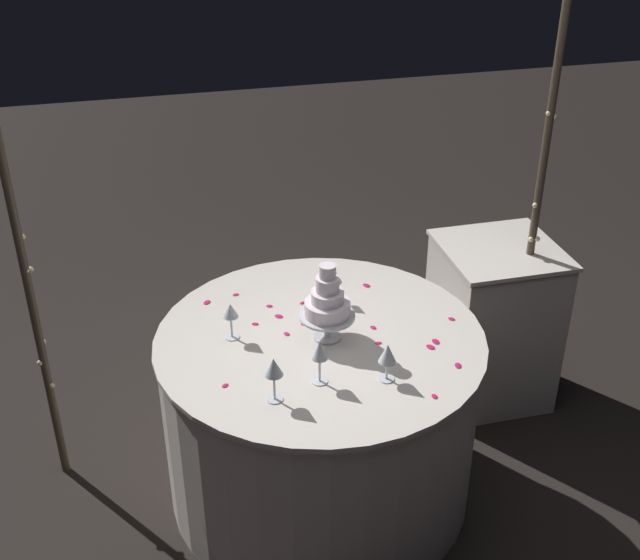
# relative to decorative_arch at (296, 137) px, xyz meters

# --- Properties ---
(ground_plane) EXTENTS (12.00, 12.00, 0.00)m
(ground_plane) POSITION_rel_decorative_arch_xyz_m (0.00, -0.38, -1.50)
(ground_plane) COLOR black
(decorative_arch) EXTENTS (2.26, 0.06, 2.27)m
(decorative_arch) POSITION_rel_decorative_arch_xyz_m (0.00, 0.00, 0.00)
(decorative_arch) COLOR #473D2D
(decorative_arch) RESTS_ON ground
(main_table) EXTENTS (1.32, 1.32, 0.80)m
(main_table) POSITION_rel_decorative_arch_xyz_m (0.00, -0.38, -1.10)
(main_table) COLOR silver
(main_table) RESTS_ON ground
(side_table) EXTENTS (0.54, 0.54, 0.83)m
(side_table) POSITION_rel_decorative_arch_xyz_m (1.00, 0.08, -1.08)
(side_table) COLOR silver
(side_table) RESTS_ON ground
(tiered_cake) EXTENTS (0.22, 0.22, 0.33)m
(tiered_cake) POSITION_rel_decorative_arch_xyz_m (0.03, -0.39, -0.54)
(tiered_cake) COLOR silver
(tiered_cake) RESTS_ON main_table
(wine_glass_0) EXTENTS (0.06, 0.06, 0.15)m
(wine_glass_0) POSITION_rel_decorative_arch_xyz_m (0.13, -0.13, -0.59)
(wine_glass_0) COLOR silver
(wine_glass_0) RESTS_ON main_table
(wine_glass_1) EXTENTS (0.06, 0.06, 0.18)m
(wine_glass_1) POSITION_rel_decorative_arch_xyz_m (-0.07, -0.66, -0.57)
(wine_glass_1) COLOR silver
(wine_glass_1) RESTS_ON main_table
(wine_glass_2) EXTENTS (0.06, 0.06, 0.16)m
(wine_glass_2) POSITION_rel_decorative_arch_xyz_m (-0.34, -0.30, -0.58)
(wine_glass_2) COLOR silver
(wine_glass_2) RESTS_ON main_table
(wine_glass_3) EXTENTS (0.07, 0.07, 0.15)m
(wine_glass_3) POSITION_rel_decorative_arch_xyz_m (0.17, -0.71, -0.59)
(wine_glass_3) COLOR silver
(wine_glass_3) RESTS_ON main_table
(wine_glass_4) EXTENTS (0.07, 0.07, 0.18)m
(wine_glass_4) POSITION_rel_decorative_arch_xyz_m (-0.25, -0.73, -0.57)
(wine_glass_4) COLOR silver
(wine_glass_4) RESTS_ON main_table
(rose_petal_0) EXTENTS (0.03, 0.02, 0.00)m
(rose_petal_0) POSITION_rel_decorative_arch_xyz_m (0.21, -0.48, -0.70)
(rose_petal_0) COLOR #C61951
(rose_petal_0) RESTS_ON main_table
(rose_petal_1) EXTENTS (0.03, 0.04, 0.00)m
(rose_petal_1) POSITION_rel_decorative_arch_xyz_m (0.23, -0.37, -0.70)
(rose_petal_1) COLOR #C61951
(rose_petal_1) RESTS_ON main_table
(rose_petal_2) EXTENTS (0.04, 0.05, 0.00)m
(rose_petal_2) POSITION_rel_decorative_arch_xyz_m (0.30, -0.04, -0.70)
(rose_petal_2) COLOR #C61951
(rose_petal_2) RESTS_ON main_table
(rose_petal_3) EXTENTS (0.03, 0.04, 0.00)m
(rose_petal_3) POSITION_rel_decorative_arch_xyz_m (0.43, -0.53, -0.70)
(rose_petal_3) COLOR #C61951
(rose_petal_3) RESTS_ON main_table
(rose_petal_4) EXTENTS (0.03, 0.03, 0.00)m
(rose_petal_4) POSITION_rel_decorative_arch_xyz_m (-0.15, -0.10, -0.70)
(rose_petal_4) COLOR #C61951
(rose_petal_4) RESTS_ON main_table
(rose_petal_5) EXTENTS (0.03, 0.04, 0.00)m
(rose_petal_5) POSITION_rel_decorative_arch_xyz_m (-0.12, -0.33, -0.70)
(rose_petal_5) COLOR #C61951
(rose_petal_5) RESTS_ON main_table
(rose_petal_6) EXTENTS (0.04, 0.04, 0.00)m
(rose_petal_6) POSITION_rel_decorative_arch_xyz_m (0.06, -0.19, -0.70)
(rose_petal_6) COLOR #C61951
(rose_petal_6) RESTS_ON main_table
(rose_petal_7) EXTENTS (0.04, 0.05, 0.00)m
(rose_petal_7) POSITION_rel_decorative_arch_xyz_m (0.40, -0.56, -0.70)
(rose_petal_7) COLOR #C61951
(rose_petal_7) RESTS_ON main_table
(rose_petal_8) EXTENTS (0.04, 0.05, 0.00)m
(rose_petal_8) POSITION_rel_decorative_arch_xyz_m (-0.40, -0.01, -0.70)
(rose_petal_8) COLOR #C61951
(rose_petal_8) RESTS_ON main_table
(rose_petal_9) EXTENTS (0.02, 0.03, 0.00)m
(rose_petal_9) POSITION_rel_decorative_arch_xyz_m (-0.04, -0.27, -0.70)
(rose_petal_9) COLOR #C61951
(rose_petal_9) RESTS_ON main_table
(rose_petal_10) EXTENTS (0.02, 0.03, 0.00)m
(rose_petal_10) POSITION_rel_decorative_arch_xyz_m (0.09, -0.01, -0.70)
(rose_petal_10) COLOR #C61951
(rose_petal_10) RESTS_ON main_table
(rose_petal_11) EXTENTS (0.03, 0.03, 0.00)m
(rose_petal_11) POSITION_rel_decorative_arch_xyz_m (-0.41, -0.60, -0.70)
(rose_petal_11) COLOR #C61951
(rose_petal_11) RESTS_ON main_table
(rose_petal_12) EXTENTS (0.03, 0.04, 0.00)m
(rose_petal_12) POSITION_rel_decorative_arch_xyz_m (0.46, -0.70, -0.70)
(rose_petal_12) COLOR #C61951
(rose_petal_12) RESTS_ON main_table
(rose_petal_13) EXTENTS (0.03, 0.03, 0.00)m
(rose_petal_13) POSITION_rel_decorative_arch_xyz_m (-0.27, 0.02, -0.70)
(rose_petal_13) COLOR #C61951
(rose_petal_13) RESTS_ON main_table
(rose_petal_14) EXTENTS (0.05, 0.05, 0.00)m
(rose_petal_14) POSITION_rel_decorative_arch_xyz_m (-0.13, -0.19, -0.70)
(rose_petal_14) COLOR #C61951
(rose_petal_14) RESTS_ON main_table
(rose_petal_15) EXTENTS (0.02, 0.03, 0.00)m
(rose_petal_15) POSITION_rel_decorative_arch_xyz_m (0.30, -0.85, -0.70)
(rose_petal_15) COLOR #C61951
(rose_petal_15) RESTS_ON main_table
(rose_petal_16) EXTENTS (0.03, 0.03, 0.00)m
(rose_petal_16) POSITION_rel_decorative_arch_xyz_m (-0.01, -0.11, -0.70)
(rose_petal_16) COLOR #C61951
(rose_petal_16) RESTS_ON main_table
(rose_petal_17) EXTENTS (0.03, 0.03, 0.00)m
(rose_petal_17) POSITION_rel_decorative_arch_xyz_m (-0.23, -0.23, -0.70)
(rose_petal_17) COLOR #C61951
(rose_petal_17) RESTS_ON main_table
(rose_petal_18) EXTENTS (0.05, 0.05, 0.00)m
(rose_petal_18) POSITION_rel_decorative_arch_xyz_m (0.22, -0.56, -0.70)
(rose_petal_18) COLOR #C61951
(rose_petal_18) RESTS_ON main_table
(rose_petal_19) EXTENTS (0.04, 0.04, 0.00)m
(rose_petal_19) POSITION_rel_decorative_arch_xyz_m (0.56, -0.39, -0.70)
(rose_petal_19) COLOR #C61951
(rose_petal_19) RESTS_ON main_table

